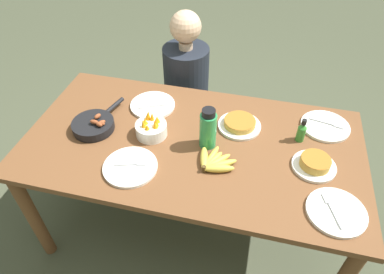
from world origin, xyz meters
TOP-DOWN VIEW (x-y plane):
  - ground_plane at (0.00, 0.00)m, footprint 14.00×14.00m
  - dining_table at (0.00, 0.00)m, footprint 1.78×0.93m
  - banana_bunch at (0.14, -0.14)m, footprint 0.20×0.19m
  - skillet at (-0.54, -0.03)m, footprint 0.23×0.37m
  - frittata_plate_center at (0.23, 0.17)m, footprint 0.24×0.24m
  - frittata_plate_side at (0.62, -0.04)m, footprint 0.21×0.21m
  - empty_plate_near_front at (-0.25, -0.26)m, footprint 0.27×0.27m
  - empty_plate_far_left at (0.71, -0.29)m, footprint 0.26×0.26m
  - empty_plate_far_right at (-0.30, 0.23)m, footprint 0.26×0.26m
  - empty_plate_mid_edge at (0.69, 0.28)m, footprint 0.26×0.26m
  - fruit_bowl_mango at (-0.22, 0.00)m, footprint 0.17×0.17m
  - water_bottle at (0.08, -0.01)m, footprint 0.09×0.09m
  - hot_sauce_bottle at (0.55, 0.14)m, footprint 0.04×0.04m
  - person_figure at (-0.21, 0.69)m, footprint 0.34×0.34m

SIDE VIEW (x-z plane):
  - ground_plane at x=0.00m, z-range 0.00..0.00m
  - person_figure at x=-0.21m, z-range -0.10..1.07m
  - dining_table at x=0.00m, z-range 0.29..1.06m
  - empty_plate_near_front at x=-0.25m, z-range 0.76..0.79m
  - empty_plate_far_right at x=-0.30m, z-range 0.76..0.79m
  - empty_plate_mid_edge at x=0.69m, z-range 0.76..0.79m
  - empty_plate_far_left at x=0.71m, z-range 0.76..0.79m
  - banana_bunch at x=0.14m, z-range 0.77..0.81m
  - frittata_plate_center at x=0.23m, z-range 0.76..0.81m
  - frittata_plate_side at x=0.62m, z-range 0.76..0.82m
  - skillet at x=-0.54m, z-range 0.75..0.84m
  - fruit_bowl_mango at x=-0.22m, z-range 0.75..0.87m
  - hot_sauce_bottle at x=0.55m, z-range 0.76..0.90m
  - water_bottle at x=0.08m, z-range 0.76..0.99m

